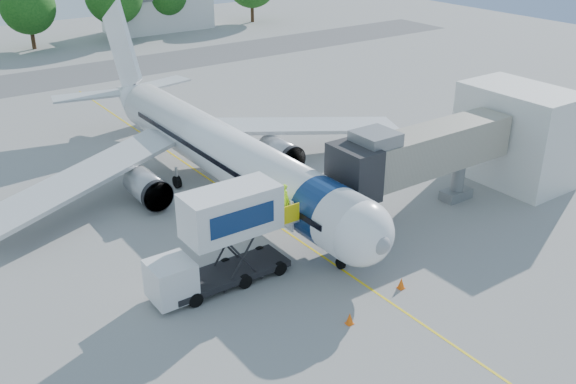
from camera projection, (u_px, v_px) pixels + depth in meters
ground at (252, 208)px, 43.68m from camera, size 160.00×160.00×0.00m
guidance_line at (252, 208)px, 43.67m from camera, size 0.15×70.00×0.01m
taxiway_strip at (59, 78)px, 74.78m from camera, size 120.00×10.00×0.01m
aircraft at (220, 150)px, 45.49m from camera, size 34.17×37.73×11.35m
jet_bridge at (415, 155)px, 40.84m from camera, size 13.90×3.20×6.60m
terminal_stub at (516, 135)px, 46.69m from camera, size 5.00×8.00×7.00m
catering_hiloader at (221, 240)px, 34.05m from camera, size 8.52×2.44×5.50m
ground_tug at (435, 370)px, 27.82m from camera, size 3.18×1.70×1.25m
safety_cone_a at (401, 283)px, 34.67m from camera, size 0.40×0.40×0.64m
safety_cone_b at (350, 319)px, 31.80m from camera, size 0.40×0.40×0.64m
outbuilding_right at (158, 13)px, 99.98m from camera, size 16.40×7.40×5.30m
tree_d at (28, 7)px, 86.29m from camera, size 7.30×7.30×9.31m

